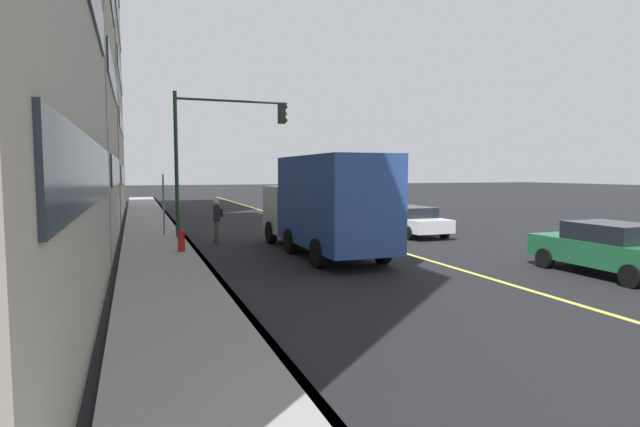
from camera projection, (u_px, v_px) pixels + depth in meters
ground at (359, 239)px, 22.02m from camera, size 200.00×200.00×0.00m
sidewalk_slab at (158, 247)px, 19.17m from camera, size 80.00×2.61×0.15m
curb_edge at (192, 246)px, 19.59m from camera, size 80.00×0.16×0.15m
lane_stripe_center at (359, 239)px, 22.01m from camera, size 80.00×0.16×0.01m
building_glass_right at (30, 42)px, 32.50m from camera, size 15.43×10.61×22.40m
car_green at (609, 248)px, 14.37m from camera, size 4.33×1.99×1.49m
car_white at (409, 220)px, 23.55m from camera, size 4.79×1.99×1.32m
car_tan at (334, 206)px, 32.19m from camera, size 4.24×2.04×1.47m
truck_blue at (325, 204)px, 17.88m from camera, size 8.30×2.46×3.45m
pedestrian_with_backpack at (217, 217)px, 20.96m from camera, size 0.42×0.37×1.78m
traffic_light_mast at (219, 139)px, 21.96m from camera, size 0.28×4.97×6.28m
street_sign_post at (163, 201)px, 22.34m from camera, size 0.60×0.08×2.81m
fire_hydrant at (181, 242)px, 17.76m from camera, size 0.24×0.24×0.94m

